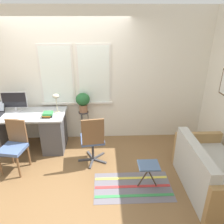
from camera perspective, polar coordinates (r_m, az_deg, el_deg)
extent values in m
plane|color=brown|center=(4.40, -11.60, -11.45)|extent=(14.00, 14.00, 0.00)
cube|color=white|center=(4.55, -11.55, 8.67)|extent=(9.00, 0.06, 2.70)
cube|color=silver|center=(4.53, -14.23, 9.28)|extent=(0.68, 0.02, 1.21)
cube|color=white|center=(4.52, -14.25, 9.25)|extent=(0.61, 0.01, 1.14)
cube|color=silver|center=(4.44, -4.69, 9.64)|extent=(0.68, 0.02, 1.21)
cube|color=white|center=(4.43, -4.69, 9.61)|extent=(0.61, 0.01, 1.14)
cube|color=silver|center=(4.66, -9.02, 2.45)|extent=(1.47, 0.11, 0.04)
cube|color=#B2B7BC|center=(4.55, -22.28, -0.65)|extent=(1.61, 0.72, 0.03)
cube|color=#4C4C51|center=(4.56, -14.81, -4.96)|extent=(0.40, 0.64, 0.74)
cylinder|color=silver|center=(4.74, -23.73, 0.38)|extent=(0.21, 0.21, 0.02)
cylinder|color=silver|center=(4.73, -23.82, 0.86)|extent=(0.04, 0.04, 0.07)
cube|color=silver|center=(4.67, -24.16, 2.94)|extent=(0.49, 0.02, 0.32)
cube|color=black|center=(4.66, -24.22, 2.88)|extent=(0.46, 0.01, 0.30)
cube|color=silver|center=(4.45, -24.72, -1.29)|extent=(0.32, 0.13, 0.02)
ellipsoid|color=silver|center=(4.38, -21.85, -1.10)|extent=(0.04, 0.06, 0.03)
cylinder|color=#BCB299|center=(4.40, -14.04, -0.04)|extent=(0.11, 0.11, 0.01)
cylinder|color=#BCB299|center=(4.34, -14.24, 1.84)|extent=(0.02, 0.02, 0.30)
ellipsoid|color=#BCB299|center=(4.28, -14.47, 4.03)|extent=(0.13, 0.13, 0.08)
cube|color=black|center=(4.26, -16.53, -1.06)|extent=(0.19, 0.13, 0.03)
cube|color=orange|center=(4.24, -16.58, -0.77)|extent=(0.16, 0.16, 0.02)
cube|color=green|center=(4.23, -16.41, -0.36)|extent=(0.17, 0.16, 0.04)
cylinder|color=brown|center=(4.21, -27.23, -12.14)|extent=(0.04, 0.04, 0.43)
cylinder|color=brown|center=(4.03, -23.22, -12.99)|extent=(0.04, 0.04, 0.43)
cylinder|color=brown|center=(4.43, -24.77, -9.75)|extent=(0.04, 0.04, 0.43)
cylinder|color=brown|center=(4.26, -20.90, -10.43)|extent=(0.04, 0.04, 0.43)
cube|color=#4C6699|center=(4.12, -24.54, -8.80)|extent=(0.46, 0.45, 0.06)
cube|color=brown|center=(4.14, -23.66, -4.52)|extent=(0.35, 0.10, 0.43)
cube|color=#47474C|center=(4.24, -6.84, -12.29)|extent=(0.28, 0.07, 0.03)
cube|color=#47474C|center=(4.14, -5.36, -13.26)|extent=(0.09, 0.28, 0.03)
cube|color=#47474C|center=(4.19, -3.24, -12.67)|extent=(0.26, 0.17, 0.03)
cube|color=#47474C|center=(4.32, -3.50, -11.39)|extent=(0.23, 0.22, 0.03)
cube|color=#47474C|center=(4.35, -5.66, -11.17)|extent=(0.15, 0.27, 0.03)
cylinder|color=#333338|center=(4.13, -5.02, -9.77)|extent=(0.04, 0.04, 0.39)
cube|color=#4C6699|center=(4.01, -5.14, -7.07)|extent=(0.46, 0.44, 0.06)
cube|color=brown|center=(3.69, -5.01, -5.23)|extent=(0.38, 0.08, 0.47)
cube|color=beige|center=(3.85, 24.72, -15.12)|extent=(0.82, 1.23, 0.44)
cube|color=beige|center=(3.49, 20.94, -10.78)|extent=(0.16, 1.23, 0.34)
cube|color=#A87F4C|center=(4.28, 21.16, -8.79)|extent=(0.82, 0.09, 0.63)
cylinder|color=#333338|center=(4.59, -7.44, -0.05)|extent=(0.21, 0.21, 0.02)
cylinder|color=#333338|center=(4.73, -6.16, -3.74)|extent=(0.01, 0.01, 0.65)
cylinder|color=#333338|center=(4.81, -7.68, -3.34)|extent=(0.01, 0.01, 0.65)
cylinder|color=#333338|center=(4.68, -7.83, -4.19)|extent=(0.01, 0.01, 0.65)
cylinder|color=#9E6B4C|center=(4.56, -7.49, 0.97)|extent=(0.17, 0.17, 0.16)
ellipsoid|color=#235B2D|center=(4.49, -7.63, 3.32)|extent=(0.29, 0.29, 0.26)
cube|color=slate|center=(3.70, 5.44, -18.83)|extent=(1.23, 0.69, 0.01)
cube|color=#388E4C|center=(3.56, 5.88, -20.91)|extent=(1.21, 0.06, 0.00)
cube|color=#C63838|center=(3.70, 5.44, -18.78)|extent=(1.21, 0.06, 0.00)
cube|color=#DBCC4C|center=(3.84, 5.05, -16.81)|extent=(1.21, 0.06, 0.00)
cube|color=slate|center=(3.48, 9.56, -13.56)|extent=(0.32, 0.27, 0.02)
cylinder|color=#4C3D2D|center=(3.60, 8.41, -16.28)|extent=(0.21, 0.02, 0.41)
cylinder|color=#4C3D2D|center=(3.62, 10.23, -16.15)|extent=(0.21, 0.02, 0.41)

